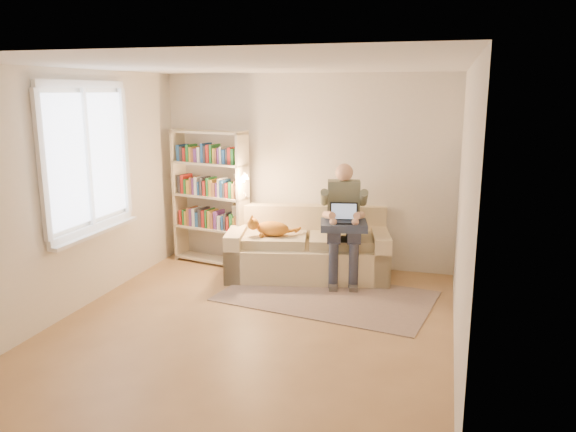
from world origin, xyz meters
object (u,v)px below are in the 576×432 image
(person, at_px, (344,216))
(cat, at_px, (269,228))
(bookshelf, at_px, (210,191))
(sofa, at_px, (308,252))
(laptop, at_px, (345,217))

(person, xyz_separation_m, cat, (-0.93, -0.17, -0.18))
(person, xyz_separation_m, bookshelf, (-1.90, 0.21, 0.19))
(bookshelf, bearing_deg, sofa, 5.77)
(sofa, relative_size, bookshelf, 1.19)
(bookshelf, bearing_deg, cat, -9.81)
(cat, relative_size, laptop, 1.59)
(cat, bearing_deg, sofa, 14.80)
(cat, relative_size, bookshelf, 0.34)
(person, bearing_deg, bookshelf, 161.56)
(cat, height_order, laptop, laptop)
(person, relative_size, bookshelf, 0.80)
(person, height_order, cat, person)
(person, bearing_deg, cat, 178.52)
(cat, distance_m, bookshelf, 1.10)
(person, relative_size, laptop, 3.78)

